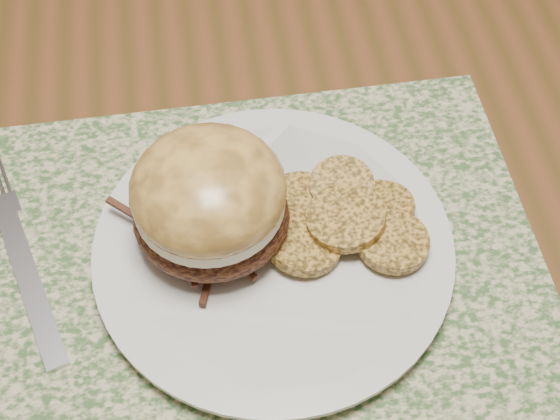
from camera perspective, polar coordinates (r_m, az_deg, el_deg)
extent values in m
plane|color=brown|center=(1.41, 5.38, -9.60)|extent=(3.50, 3.50, 0.00)
cube|color=brown|center=(0.82, 9.44, 12.76)|extent=(1.50, 0.90, 0.04)
cube|color=#3B5B2F|center=(0.61, -2.14, -3.65)|extent=(0.45, 0.33, 0.00)
cylinder|color=silver|center=(0.60, -0.48, -2.90)|extent=(0.26, 0.26, 0.02)
ellipsoid|color=black|center=(0.58, -5.04, -0.48)|extent=(0.13, 0.13, 0.05)
cylinder|color=beige|center=(0.56, -5.21, 0.84)|extent=(0.13, 0.13, 0.01)
ellipsoid|color=#BF8D3E|center=(0.55, -5.30, 1.55)|extent=(0.13, 0.13, 0.06)
cylinder|color=#B98A36|center=(0.61, 1.61, 0.47)|extent=(0.08, 0.08, 0.01)
cylinder|color=#B98A36|center=(0.61, 4.54, 1.78)|extent=(0.07, 0.07, 0.02)
cylinder|color=#B98A36|center=(0.61, 7.29, 0.09)|extent=(0.06, 0.06, 0.02)
cylinder|color=#B98A36|center=(0.58, 1.76, -2.38)|extent=(0.07, 0.07, 0.02)
cylinder|color=#B98A36|center=(0.59, 4.84, -0.56)|extent=(0.08, 0.08, 0.02)
cylinder|color=#B98A36|center=(0.59, 8.26, -2.30)|extent=(0.07, 0.07, 0.01)
cube|color=#B3B3BA|center=(0.62, -17.72, -5.43)|extent=(0.06, 0.14, 0.00)
cube|color=#B3B3BA|center=(0.67, -19.52, 0.24)|extent=(0.03, 0.03, 0.00)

